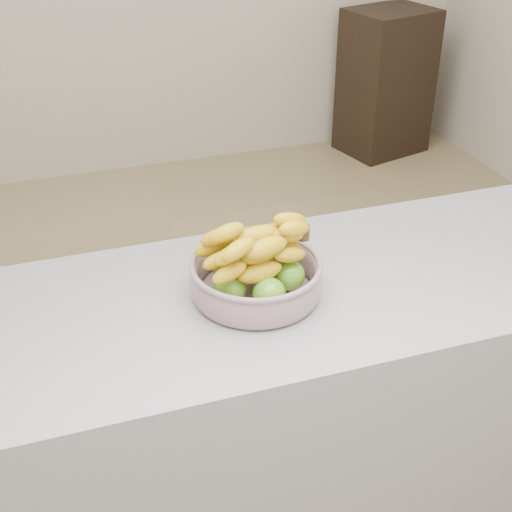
{
  "coord_description": "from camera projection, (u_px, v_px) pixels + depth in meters",
  "views": [
    {
      "loc": [
        -0.62,
        -2.04,
        1.79
      ],
      "look_at": [
        -0.2,
        -0.8,
        1.0
      ],
      "focal_mm": 50.0,
      "sensor_mm": 36.0,
      "label": 1
    }
  ],
  "objects": [
    {
      "name": "ground",
      "position": [
        240.0,
        367.0,
        2.75
      ],
      "size": [
        4.0,
        4.0,
        0.0
      ],
      "primitive_type": "plane",
      "color": "#8E7D57",
      "rests_on": "ground"
    },
    {
      "name": "fruit_bowl",
      "position": [
        256.0,
        273.0,
        1.55
      ],
      "size": [
        0.29,
        0.29,
        0.17
      ],
      "rotation": [
        0.0,
        0.0,
        0.07
      ],
      "color": "#9BA3BA",
      "rests_on": "counter"
    },
    {
      "name": "counter",
      "position": [
        329.0,
        422.0,
        1.87
      ],
      "size": [
        2.0,
        0.6,
        0.9
      ],
      "primitive_type": "cube",
      "color": "gray",
      "rests_on": "ground"
    },
    {
      "name": "cabinet",
      "position": [
        386.0,
        82.0,
        4.37
      ],
      "size": [
        0.56,
        0.5,
        0.87
      ],
      "primitive_type": "cube",
      "rotation": [
        0.0,
        0.0,
        0.25
      ],
      "color": "black",
      "rests_on": "ground"
    }
  ]
}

